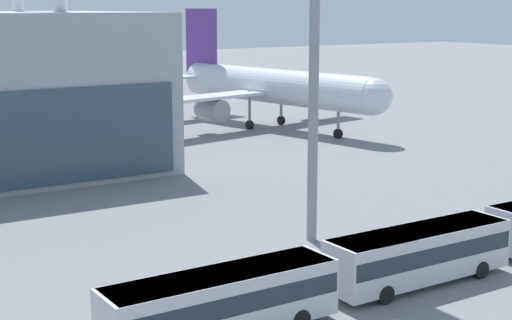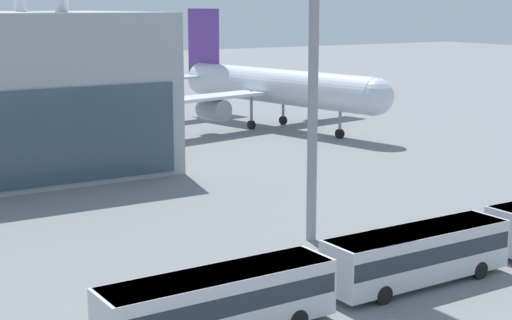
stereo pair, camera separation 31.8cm
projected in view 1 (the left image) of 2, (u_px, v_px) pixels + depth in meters
airliner_at_gate_far at (268, 86)px, 97.39m from camera, size 31.55×35.43×14.63m
shuttle_bus_0 at (222, 300)px, 35.84m from camera, size 11.49×2.95×3.08m
shuttle_bus_1 at (419, 252)px, 42.80m from camera, size 11.49×2.93×3.08m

